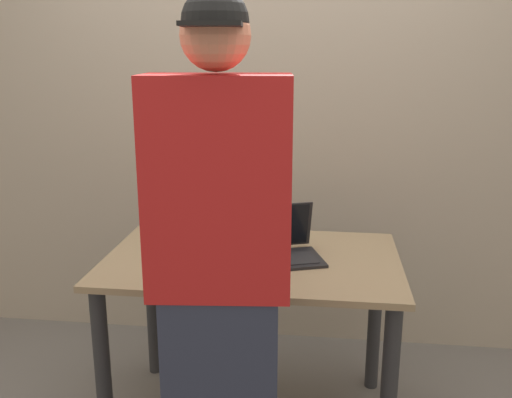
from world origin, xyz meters
The scene contains 6 objects.
desk centered at (0.00, 0.00, 0.63)m, with size 1.21×0.76×0.77m.
laptop centered at (0.10, 0.01, 0.82)m, with size 0.42×0.37×0.21m.
beer_bottle_dark centered at (-0.05, 0.20, 0.88)m, with size 0.07×0.07×0.27m.
beer_bottle_green centered at (-0.17, 0.13, 0.90)m, with size 0.07×0.07×0.32m.
person_figure centered at (-0.02, -0.60, 0.90)m, with size 0.44×0.30×1.77m.
back_wall centered at (0.00, 0.82, 1.30)m, with size 6.00×0.10×2.60m, color tan.
Camera 1 is at (0.29, -2.17, 1.61)m, focal length 39.36 mm.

